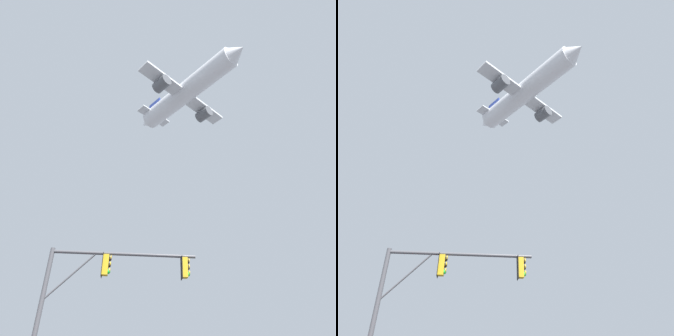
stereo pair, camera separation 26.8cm
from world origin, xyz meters
TOP-DOWN VIEW (x-y plane):
  - signal_pole_near at (-2.95, 9.06)m, footprint 6.57×1.17m
  - airplane at (2.41, 28.12)m, footprint 16.90×17.34m

SIDE VIEW (x-z plane):
  - signal_pole_near at x=-2.95m, z-range 1.62..7.91m
  - airplane at x=2.41m, z-range 34.85..40.73m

